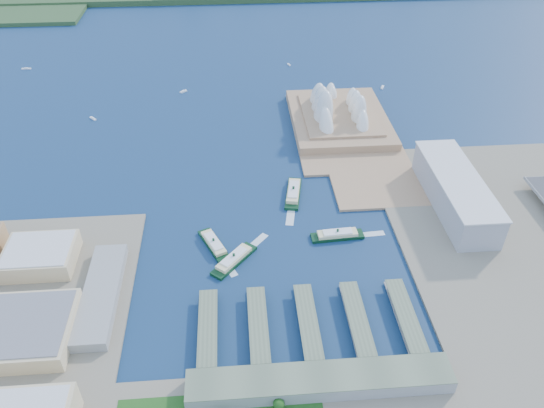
{
  "coord_description": "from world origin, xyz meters",
  "views": [
    {
      "loc": [
        -39.57,
        -368.69,
        353.95
      ],
      "look_at": [
        -4.32,
        76.87,
        18.0
      ],
      "focal_mm": 35.0,
      "sensor_mm": 36.0,
      "label": 1
    }
  ],
  "objects_px": {
    "opera_house": "(340,103)",
    "toaster_building": "(455,192)",
    "ferry_b": "(293,191)",
    "ferry_d": "(337,233)",
    "ferry_a": "(214,242)",
    "ferry_c": "(234,258)"
  },
  "relations": [
    {
      "from": "opera_house",
      "to": "toaster_building",
      "type": "xyz_separation_m",
      "value": [
        90.0,
        -200.0,
        -11.5
      ]
    },
    {
      "from": "ferry_b",
      "to": "ferry_d",
      "type": "bearing_deg",
      "value": -53.94
    },
    {
      "from": "toaster_building",
      "to": "ferry_d",
      "type": "distance_m",
      "value": 142.15
    },
    {
      "from": "ferry_a",
      "to": "ferry_c",
      "type": "distance_m",
      "value": 31.55
    },
    {
      "from": "ferry_a",
      "to": "ferry_b",
      "type": "distance_m",
      "value": 120.82
    },
    {
      "from": "opera_house",
      "to": "ferry_b",
      "type": "relative_size",
      "value": 3.0
    },
    {
      "from": "toaster_building",
      "to": "ferry_a",
      "type": "distance_m",
      "value": 265.58
    },
    {
      "from": "ferry_c",
      "to": "ferry_d",
      "type": "bearing_deg",
      "value": -124.47
    },
    {
      "from": "ferry_b",
      "to": "toaster_building",
      "type": "bearing_deg",
      "value": -1.22
    },
    {
      "from": "opera_house",
      "to": "toaster_building",
      "type": "distance_m",
      "value": 219.62
    },
    {
      "from": "ferry_a",
      "to": "ferry_c",
      "type": "xyz_separation_m",
      "value": [
        19.78,
        -24.58,
        0.27
      ]
    },
    {
      "from": "ferry_c",
      "to": "ferry_a",
      "type": "bearing_deg",
      "value": -10.71
    },
    {
      "from": "ferry_a",
      "to": "ferry_b",
      "type": "height_order",
      "value": "ferry_b"
    },
    {
      "from": "opera_house",
      "to": "ferry_b",
      "type": "bearing_deg",
      "value": -116.56
    },
    {
      "from": "ferry_b",
      "to": "ferry_c",
      "type": "xyz_separation_m",
      "value": [
        -69.57,
        -105.9,
        -0.42
      ]
    },
    {
      "from": "opera_house",
      "to": "ferry_a",
      "type": "xyz_separation_m",
      "value": [
        -171.25,
        -245.17,
        -27.02
      ]
    },
    {
      "from": "ferry_b",
      "to": "ferry_a",
      "type": "bearing_deg",
      "value": -127.04
    },
    {
      "from": "toaster_building",
      "to": "ferry_c",
      "type": "height_order",
      "value": "toaster_building"
    },
    {
      "from": "toaster_building",
      "to": "ferry_a",
      "type": "bearing_deg",
      "value": -170.19
    },
    {
      "from": "opera_house",
      "to": "ferry_d",
      "type": "bearing_deg",
      "value": -100.61
    },
    {
      "from": "opera_house",
      "to": "ferry_d",
      "type": "xyz_separation_m",
      "value": [
        -45.19,
        -241.16,
        -26.88
      ]
    },
    {
      "from": "toaster_building",
      "to": "ferry_c",
      "type": "relative_size",
      "value": 2.79
    }
  ]
}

